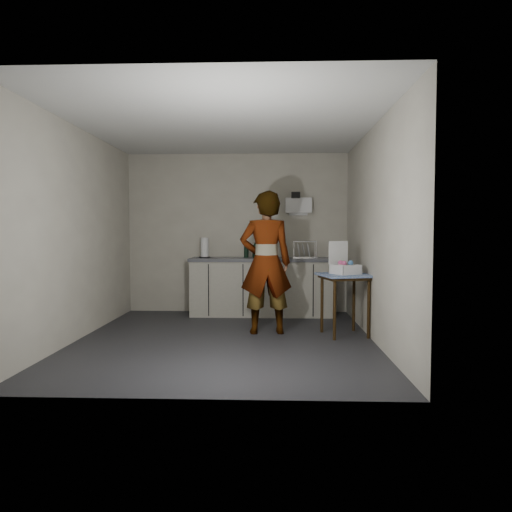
{
  "coord_description": "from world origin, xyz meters",
  "views": [
    {
      "loc": [
        0.58,
        -5.51,
        1.32
      ],
      "look_at": [
        0.36,
        0.45,
        1.0
      ],
      "focal_mm": 32.0,
      "sensor_mm": 36.0,
      "label": 1
    }
  ],
  "objects_px": {
    "soda_can": "(261,254)",
    "kitchen_counter": "(261,288)",
    "dish_rack": "(304,254)",
    "bakery_box": "(344,267)",
    "side_table": "(345,282)",
    "dark_bottle": "(246,249)",
    "paper_towel": "(205,248)",
    "standing_man": "(266,263)",
    "soap_bottle": "(256,249)"
  },
  "relations": [
    {
      "from": "side_table",
      "to": "soap_bottle",
      "type": "relative_size",
      "value": 2.7
    },
    {
      "from": "kitchen_counter",
      "to": "soda_can",
      "type": "distance_m",
      "value": 0.55
    },
    {
      "from": "standing_man",
      "to": "soda_can",
      "type": "bearing_deg",
      "value": -92.78
    },
    {
      "from": "standing_man",
      "to": "dark_bottle",
      "type": "bearing_deg",
      "value": -83.49
    },
    {
      "from": "dark_bottle",
      "to": "bakery_box",
      "type": "distance_m",
      "value": 1.99
    },
    {
      "from": "soda_can",
      "to": "paper_towel",
      "type": "xyz_separation_m",
      "value": [
        -0.9,
        0.02,
        0.09
      ]
    },
    {
      "from": "dish_rack",
      "to": "standing_man",
      "type": "bearing_deg",
      "value": -113.69
    },
    {
      "from": "side_table",
      "to": "dark_bottle",
      "type": "xyz_separation_m",
      "value": [
        -1.34,
        1.48,
        0.35
      ]
    },
    {
      "from": "side_table",
      "to": "soda_can",
      "type": "height_order",
      "value": "soda_can"
    },
    {
      "from": "bakery_box",
      "to": "standing_man",
      "type": "bearing_deg",
      "value": 147.28
    },
    {
      "from": "bakery_box",
      "to": "soap_bottle",
      "type": "bearing_deg",
      "value": 103.66
    },
    {
      "from": "standing_man",
      "to": "paper_towel",
      "type": "relative_size",
      "value": 5.77
    },
    {
      "from": "side_table",
      "to": "paper_towel",
      "type": "bearing_deg",
      "value": 131.22
    },
    {
      "from": "kitchen_counter",
      "to": "side_table",
      "type": "height_order",
      "value": "kitchen_counter"
    },
    {
      "from": "paper_towel",
      "to": "bakery_box",
      "type": "bearing_deg",
      "value": -34.87
    },
    {
      "from": "soda_can",
      "to": "dark_bottle",
      "type": "distance_m",
      "value": 0.27
    },
    {
      "from": "standing_man",
      "to": "bakery_box",
      "type": "relative_size",
      "value": 4.43
    },
    {
      "from": "dish_rack",
      "to": "kitchen_counter",
      "type": "bearing_deg",
      "value": -177.74
    },
    {
      "from": "standing_man",
      "to": "soda_can",
      "type": "xyz_separation_m",
      "value": [
        -0.09,
        1.29,
        0.05
      ]
    },
    {
      "from": "dark_bottle",
      "to": "paper_towel",
      "type": "xyz_separation_m",
      "value": [
        -0.66,
        -0.08,
        0.02
      ]
    },
    {
      "from": "side_table",
      "to": "dish_rack",
      "type": "height_order",
      "value": "dish_rack"
    },
    {
      "from": "dark_bottle",
      "to": "paper_towel",
      "type": "height_order",
      "value": "paper_towel"
    },
    {
      "from": "dish_rack",
      "to": "paper_towel",
      "type": "bearing_deg",
      "value": -178.82
    },
    {
      "from": "standing_man",
      "to": "soap_bottle",
      "type": "relative_size",
      "value": 6.33
    },
    {
      "from": "soda_can",
      "to": "paper_towel",
      "type": "relative_size",
      "value": 0.39
    },
    {
      "from": "soda_can",
      "to": "bakery_box",
      "type": "relative_size",
      "value": 0.3
    },
    {
      "from": "bakery_box",
      "to": "kitchen_counter",
      "type": "bearing_deg",
      "value": 99.92
    },
    {
      "from": "side_table",
      "to": "standing_man",
      "type": "bearing_deg",
      "value": 161.13
    },
    {
      "from": "standing_man",
      "to": "dish_rack",
      "type": "height_order",
      "value": "standing_man"
    },
    {
      "from": "side_table",
      "to": "dark_bottle",
      "type": "relative_size",
      "value": 3.05
    },
    {
      "from": "side_table",
      "to": "soda_can",
      "type": "bearing_deg",
      "value": 114.75
    },
    {
      "from": "soda_can",
      "to": "kitchen_counter",
      "type": "bearing_deg",
      "value": 86.73
    },
    {
      "from": "paper_towel",
      "to": "dish_rack",
      "type": "xyz_separation_m",
      "value": [
        1.58,
        0.03,
        -0.09
      ]
    },
    {
      "from": "standing_man",
      "to": "soda_can",
      "type": "distance_m",
      "value": 1.3
    },
    {
      "from": "paper_towel",
      "to": "bakery_box",
      "type": "distance_m",
      "value": 2.44
    },
    {
      "from": "side_table",
      "to": "soap_bottle",
      "type": "bearing_deg",
      "value": 117.98
    },
    {
      "from": "standing_man",
      "to": "dark_bottle",
      "type": "height_order",
      "value": "standing_man"
    },
    {
      "from": "kitchen_counter",
      "to": "paper_towel",
      "type": "relative_size",
      "value": 7.01
    },
    {
      "from": "standing_man",
      "to": "dish_rack",
      "type": "relative_size",
      "value": 4.81
    },
    {
      "from": "side_table",
      "to": "dish_rack",
      "type": "bearing_deg",
      "value": 92.48
    },
    {
      "from": "bakery_box",
      "to": "dish_rack",
      "type": "bearing_deg",
      "value": 77.98
    },
    {
      "from": "standing_man",
      "to": "kitchen_counter",
      "type": "bearing_deg",
      "value": -92.91
    },
    {
      "from": "dish_rack",
      "to": "side_table",
      "type": "bearing_deg",
      "value": -73.74
    },
    {
      "from": "soda_can",
      "to": "bakery_box",
      "type": "height_order",
      "value": "bakery_box"
    },
    {
      "from": "soap_bottle",
      "to": "bakery_box",
      "type": "bearing_deg",
      "value": -48.15
    },
    {
      "from": "dish_rack",
      "to": "bakery_box",
      "type": "bearing_deg",
      "value": -73.83
    },
    {
      "from": "dish_rack",
      "to": "dark_bottle",
      "type": "bearing_deg",
      "value": 176.84
    },
    {
      "from": "soda_can",
      "to": "soap_bottle",
      "type": "bearing_deg",
      "value": -144.79
    },
    {
      "from": "kitchen_counter",
      "to": "dish_rack",
      "type": "bearing_deg",
      "value": 2.26
    },
    {
      "from": "soap_bottle",
      "to": "dark_bottle",
      "type": "bearing_deg",
      "value": 134.9
    }
  ]
}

